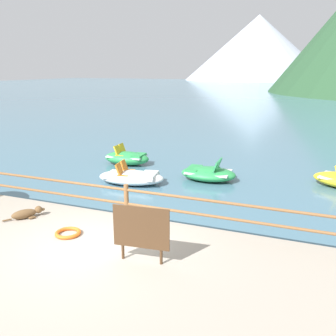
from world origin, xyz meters
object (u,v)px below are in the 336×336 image
Objects in this scene: life_ring at (68,233)px; dog_resting at (27,213)px; sign_board at (141,228)px; pedal_boat_1 at (132,177)px; pedal_boat_2 at (127,158)px; pedal_boat_3 at (208,173)px.

dog_resting is at bearing 164.26° from life_ring.
sign_board is 2.32m from life_ring.
sign_board is 0.44× the size of pedal_boat_1.
pedal_boat_1 is at bearing 101.04° from life_ring.
sign_board reaches higher than dog_resting.
sign_board is 3.97m from dog_resting.
pedal_boat_2 is (-1.51, 2.49, 0.06)m from pedal_boat_1.
dog_resting is 0.42× the size of pedal_boat_2.
sign_board is at bearing -84.99° from pedal_boat_3.
pedal_boat_3 is (4.08, -1.01, -0.04)m from pedal_boat_2.
sign_board is 9.60m from pedal_boat_2.
sign_board reaches higher than life_ring.
pedal_boat_1 is 1.25× the size of pedal_boat_2.
dog_resting is 1.71m from life_ring.
pedal_boat_1 is at bearing -150.04° from pedal_boat_3.
dog_resting is 4.92m from pedal_boat_1.
life_ring is at bearing -78.96° from pedal_boat_1.
pedal_boat_2 is at bearing 97.05° from dog_resting.
pedal_boat_1 is 1.24× the size of pedal_boat_3.
sign_board is at bearing -60.42° from pedal_boat_2.
pedal_boat_1 is 2.92m from pedal_boat_2.
pedal_boat_2 is 4.20m from pedal_boat_3.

